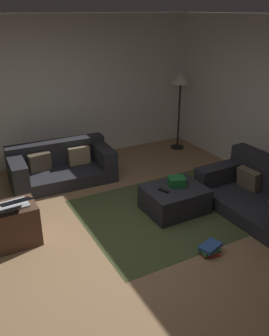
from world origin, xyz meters
The scene contains 12 objects.
ground_plane centered at (0.00, 0.00, 0.00)m, with size 6.40×6.40×0.00m, color #93704C.
rear_partition centered at (0.00, 3.14, 1.30)m, with size 6.40×0.12×2.60m, color silver.
couch_left centered at (0.08, 2.23, 0.25)m, with size 1.71×0.94×0.62m.
couch_right centered at (2.26, -0.13, 0.27)m, with size 0.98×1.63×0.72m.
ottoman centered at (1.18, 0.47, 0.18)m, with size 0.83×0.67×0.36m, color #26262B.
gift_box centered at (1.24, 0.52, 0.42)m, with size 0.23×0.20×0.13m, color #19662D.
tv_remote centered at (0.98, 0.47, 0.37)m, with size 0.05×0.16×0.02m, color black.
side_table centered at (-0.96, 0.77, 0.26)m, with size 0.52×0.44×0.51m, color #4C3323.
laptop centered at (-0.96, 0.70, 0.57)m, with size 0.38×0.45×0.19m.
book_stack centered at (0.98, -0.56, 0.06)m, with size 0.31×0.24×0.12m.
corner_lamp centered at (2.68, 2.55, 1.33)m, with size 0.36×0.36×1.57m.
area_rug centered at (1.18, 0.47, 0.00)m, with size 2.60×2.00×0.01m, color #414C28.
Camera 1 is at (-1.46, -3.17, 2.67)m, focal length 38.17 mm.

